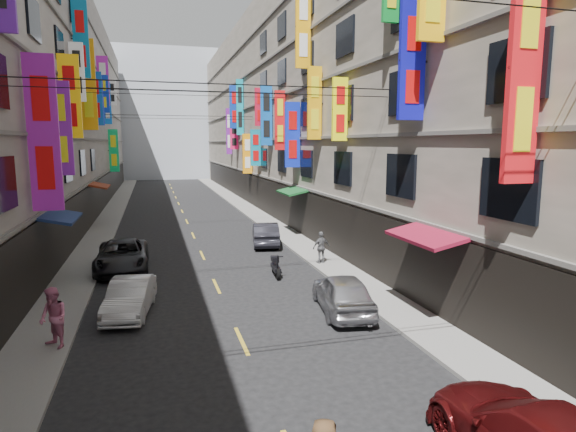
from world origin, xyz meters
TOP-DOWN VIEW (x-y plane):
  - sidewalk_left at (-6.00, 42.00)m, footprint 2.00×90.00m
  - sidewalk_right at (6.00, 42.00)m, footprint 2.00×90.00m
  - building_row_left at (-11.99, 42.00)m, footprint 10.14×90.00m
  - building_row_right at (11.99, 42.00)m, footprint 10.14×90.00m
  - haze_block at (0.00, 92.00)m, footprint 18.00×8.00m
  - shop_signage at (-0.22, 34.73)m, footprint 14.00×55.00m
  - street_awnings at (-1.26, 26.00)m, footprint 13.99×35.20m
  - overhead_cables at (0.00, 30.00)m, footprint 14.00×38.04m
  - lane_markings at (0.00, 39.00)m, footprint 0.12×80.20m
  - scooter_far_right at (2.84, 24.88)m, footprint 0.51×1.80m
  - car_left_mid at (-3.40, 21.41)m, footprint 1.87×3.98m
  - car_left_far at (-4.00, 27.82)m, footprint 2.39×5.16m
  - car_right_mid at (4.00, 19.58)m, footprint 2.29×4.39m
  - car_right_far at (3.94, 31.69)m, footprint 2.16×4.39m
  - pedestrian_lfar at (-5.40, 18.75)m, footprint 1.02×1.06m
  - pedestrian_rfar at (5.53, 26.17)m, footprint 1.03×0.72m

SIDE VIEW (x-z plane):
  - lane_markings at x=0.00m, z-range 0.00..0.01m
  - sidewalk_left at x=-6.00m, z-range 0.00..0.12m
  - sidewalk_right at x=6.00m, z-range 0.00..0.12m
  - scooter_far_right at x=2.84m, z-range -0.13..1.01m
  - car_left_mid at x=-3.40m, z-range 0.00..1.26m
  - car_right_far at x=3.94m, z-range 0.00..1.38m
  - car_right_mid at x=4.00m, z-range 0.00..1.43m
  - car_left_far at x=-4.00m, z-range 0.00..1.43m
  - pedestrian_rfar at x=5.53m, z-range 0.12..1.72m
  - pedestrian_lfar at x=-5.40m, z-range 0.12..1.92m
  - street_awnings at x=-1.26m, z-range 2.80..3.20m
  - overhead_cables at x=0.00m, z-range 8.18..9.42m
  - shop_signage at x=-0.22m, z-range 2.94..15.14m
  - building_row_left at x=-11.99m, z-range -0.01..18.99m
  - building_row_right at x=11.99m, z-range -0.01..18.99m
  - haze_block at x=0.00m, z-range 0.00..22.00m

